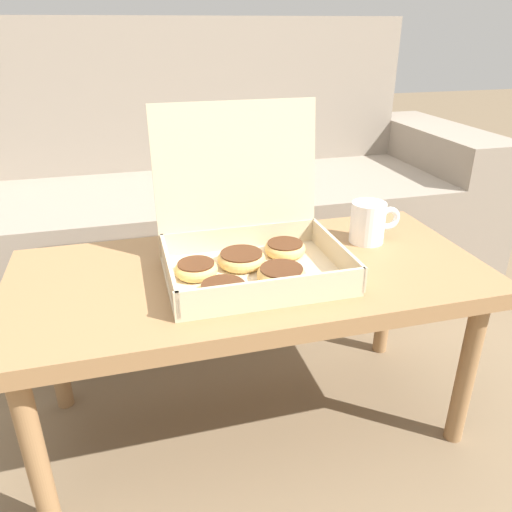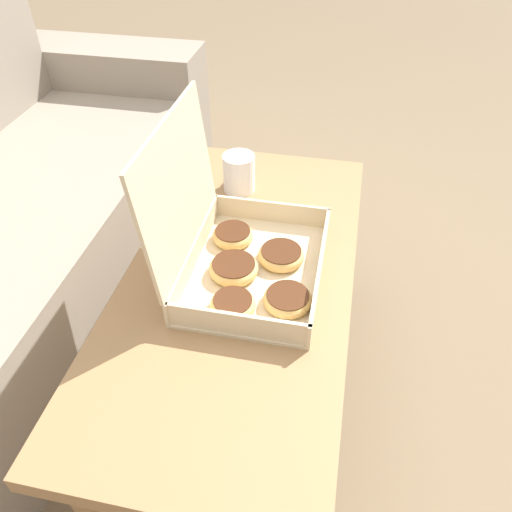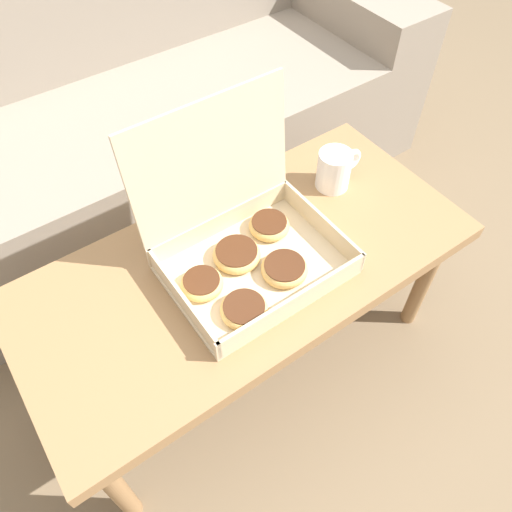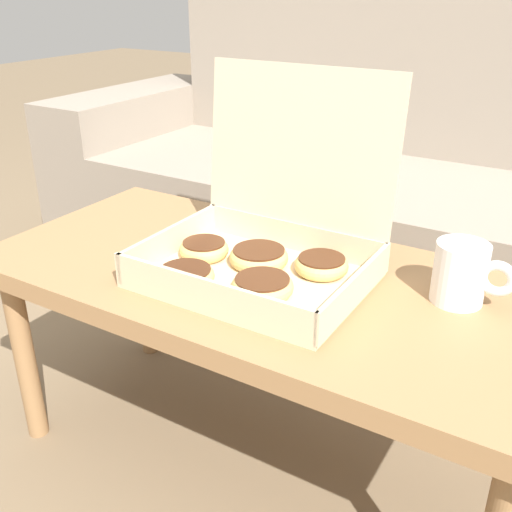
% 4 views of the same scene
% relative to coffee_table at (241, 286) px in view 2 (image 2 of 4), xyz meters
% --- Properties ---
extents(ground_plane, '(12.00, 12.00, 0.00)m').
position_rel_coffee_table_xyz_m(ground_plane, '(0.00, 0.04, -0.40)').
color(ground_plane, '#756047').
extents(coffee_table, '(1.09, 0.51, 0.45)m').
position_rel_coffee_table_xyz_m(coffee_table, '(0.00, 0.00, 0.00)').
color(coffee_table, '#997047').
rests_on(coffee_table, ground_plane).
extents(pastry_box, '(0.39, 0.33, 0.36)m').
position_rel_coffee_table_xyz_m(pastry_box, '(-0.01, -0.00, 0.11)').
color(pastry_box, beige).
rests_on(pastry_box, coffee_table).
extents(coffee_mug, '(0.13, 0.09, 0.11)m').
position_rel_coffee_table_xyz_m(coffee_mug, '(0.34, 0.08, 0.10)').
color(coffee_mug, white).
rests_on(coffee_mug, coffee_table).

